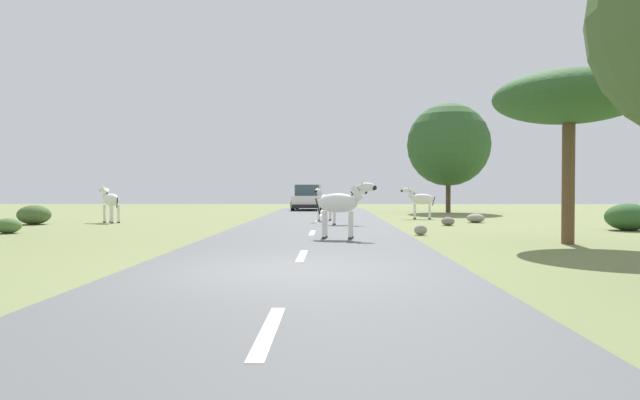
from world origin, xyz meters
name	(u,v)px	position (x,y,z in m)	size (l,w,h in m)	color
ground_plane	(282,273)	(0.00, 0.00, 0.00)	(90.00, 90.00, 0.00)	olive
road	(296,271)	(0.24, 0.00, 0.03)	(6.00, 64.00, 0.05)	#56595B
lane_markings	(291,280)	(0.24, -1.00, 0.05)	(0.16, 56.00, 0.01)	silver
zebra_0	(324,201)	(0.51, 14.75, 0.95)	(0.87, 1.52, 1.52)	silver
zebra_1	(341,204)	(1.13, 6.03, 1.04)	(1.76, 0.61, 1.67)	silver
zebra_2	(420,200)	(5.26, 17.44, 0.96)	(1.68, 0.66, 1.60)	silver
zebra_3	(110,200)	(-8.81, 13.98, 0.98)	(1.42, 1.36, 1.65)	silver
zebra_4	(345,202)	(1.39, 12.20, 0.93)	(1.57, 0.43, 1.48)	silver
car_0	(308,198)	(-0.78, 27.94, 0.85)	(2.18, 4.42, 1.74)	white
tree_1	(569,99)	(7.14, 5.14, 3.85)	(3.92, 3.92, 4.57)	brown
tree_4	(448,145)	(8.27, 24.96, 4.30)	(5.23, 5.23, 6.92)	#4C3823
bush_0	(8,226)	(-9.85, 8.26, 0.25)	(0.84, 0.75, 0.50)	#4C7038
bush_1	(34,215)	(-11.51, 12.77, 0.40)	(1.33, 1.20, 0.80)	#425B2D
bush_3	(629,217)	(11.38, 9.95, 0.48)	(1.59, 1.43, 0.96)	#2D5628
rock_0	(421,230)	(3.68, 7.79, 0.16)	(0.41, 0.29, 0.32)	gray
rock_1	(476,218)	(7.20, 14.44, 0.20)	(0.78, 0.75, 0.39)	gray
rock_2	(448,221)	(5.56, 12.47, 0.17)	(0.53, 0.51, 0.34)	gray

